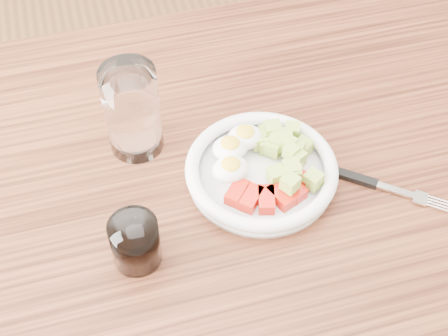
{
  "coord_description": "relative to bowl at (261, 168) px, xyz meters",
  "views": [
    {
      "loc": [
        -0.17,
        -0.57,
        1.53
      ],
      "look_at": [
        -0.01,
        0.01,
        0.8
      ],
      "focal_mm": 50.0,
      "sensor_mm": 36.0,
      "label": 1
    }
  ],
  "objects": [
    {
      "name": "bowl",
      "position": [
        0.0,
        0.0,
        0.0
      ],
      "size": [
        0.24,
        0.24,
        0.06
      ],
      "color": "white",
      "rests_on": "dining_table"
    },
    {
      "name": "fork",
      "position": [
        0.15,
        -0.05,
        -0.02
      ],
      "size": [
        0.18,
        0.15,
        0.01
      ],
      "color": "black",
      "rests_on": "dining_table"
    },
    {
      "name": "dining_table",
      "position": [
        -0.05,
        -0.0,
        -0.12
      ],
      "size": [
        1.5,
        0.9,
        0.77
      ],
      "color": "brown",
      "rests_on": "ground"
    },
    {
      "name": "water_glass",
      "position": [
        -0.17,
        0.12,
        0.06
      ],
      "size": [
        0.09,
        0.09,
        0.15
      ],
      "primitive_type": "cylinder",
      "color": "white",
      "rests_on": "dining_table"
    },
    {
      "name": "coffee_glass",
      "position": [
        -0.21,
        -0.09,
        0.02
      ],
      "size": [
        0.07,
        0.07,
        0.08
      ],
      "color": "white",
      "rests_on": "dining_table"
    }
  ]
}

